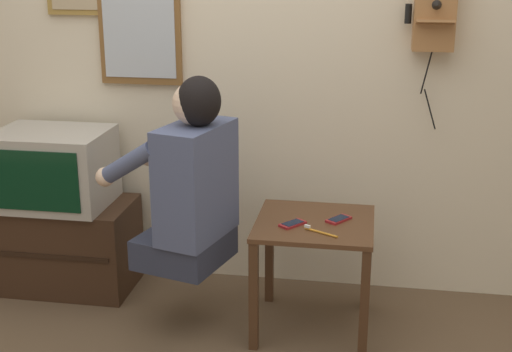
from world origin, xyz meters
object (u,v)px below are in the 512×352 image
at_px(person, 191,182).
at_px(cell_phone_spare, 339,219).
at_px(cell_phone_held, 293,224).
at_px(television, 53,168).
at_px(wall_mirror, 139,13).
at_px(wall_phone_antique, 435,9).
at_px(toothbrush, 319,231).

relative_size(person, cell_phone_spare, 6.47).
bearing_deg(cell_phone_held, person, -138.07).
distance_m(television, cell_phone_held, 1.30).
bearing_deg(wall_mirror, cell_phone_held, -32.38).
height_order(person, cell_phone_spare, person).
bearing_deg(wall_phone_antique, television, -173.25).
height_order(person, wall_mirror, wall_mirror).
relative_size(person, toothbrush, 5.70).
relative_size(cell_phone_held, toothbrush, 0.87).
bearing_deg(wall_phone_antique, cell_phone_held, -139.58).
bearing_deg(cell_phone_spare, wall_phone_antique, 82.45).
bearing_deg(cell_phone_held, wall_mirror, -173.37).
bearing_deg(toothbrush, wall_phone_antique, -10.76).
height_order(television, toothbrush, television).
bearing_deg(wall_mirror, wall_phone_antique, -1.62).
relative_size(wall_phone_antique, cell_phone_spare, 5.87).
bearing_deg(cell_phone_held, toothbrush, 8.60).
bearing_deg(person, cell_phone_held, -71.54).
height_order(television, cell_phone_spare, television).
distance_m(cell_phone_held, cell_phone_spare, 0.22).
height_order(television, wall_mirror, wall_mirror).
height_order(television, cell_phone_held, television).
height_order(wall_phone_antique, toothbrush, wall_phone_antique).
height_order(person, television, person).
relative_size(television, cell_phone_spare, 4.14).
relative_size(wall_mirror, cell_phone_held, 5.33).
bearing_deg(wall_phone_antique, person, -153.42).
xyz_separation_m(person, toothbrush, (0.58, -0.05, -0.18)).
xyz_separation_m(wall_mirror, toothbrush, (0.98, -0.61, -0.87)).
height_order(wall_phone_antique, cell_phone_held, wall_phone_antique).
xyz_separation_m(wall_phone_antique, toothbrush, (-0.47, -0.57, -0.91)).
bearing_deg(toothbrush, wall_mirror, 86.27).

